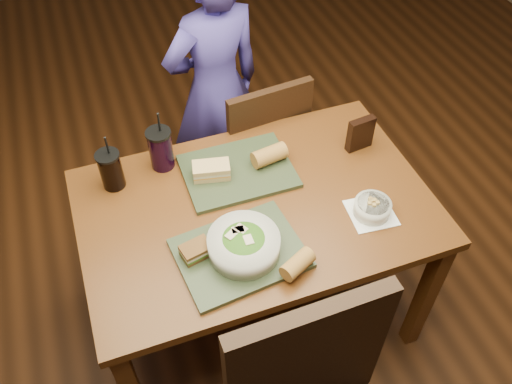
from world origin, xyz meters
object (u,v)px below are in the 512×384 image
at_px(diner, 215,89).
at_px(baguette_far, 269,155).
at_px(chip_bag, 360,134).
at_px(tray_far, 238,171).
at_px(baguette_near, 298,264).
at_px(tray_near, 240,253).
at_px(sandwich_near, 196,251).
at_px(salad_bowl, 244,244).
at_px(cup_cola, 111,170).
at_px(dining_table, 256,220).
at_px(sandwich_far, 211,170).
at_px(chair_far, 262,147).
at_px(cup_berry, 161,149).
at_px(soup_bowl, 372,208).

distance_m(diner, baguette_far, 0.64).
bearing_deg(chip_bag, diner, 114.97).
bearing_deg(tray_far, baguette_near, -86.15).
xyz_separation_m(tray_near, sandwich_near, (-0.14, 0.04, 0.03)).
bearing_deg(salad_bowl, cup_cola, 126.78).
distance_m(diner, tray_far, 0.65).
distance_m(dining_table, tray_near, 0.26).
xyz_separation_m(diner, baguette_near, (-0.06, -1.14, 0.11)).
bearing_deg(chip_bag, baguette_near, -141.69).
bearing_deg(sandwich_far, sandwich_near, -114.70).
bearing_deg(chair_far, chip_bag, -54.10).
xyz_separation_m(chair_far, cup_cola, (-0.70, -0.25, 0.33)).
relative_size(salad_bowl, chip_bag, 1.70).
relative_size(tray_far, baguette_near, 3.52).
relative_size(chair_far, tray_near, 2.16).
distance_m(sandwich_near, cup_cola, 0.49).
bearing_deg(baguette_far, cup_berry, 160.12).
xyz_separation_m(tray_near, tray_far, (0.12, 0.38, 0.00)).
height_order(chair_far, cup_cola, cup_cola).
bearing_deg(salad_bowl, chair_far, 65.08).
bearing_deg(sandwich_near, sandwich_far, 65.30).
bearing_deg(diner, tray_near, 66.66).
bearing_deg(baguette_far, dining_table, -123.87).
bearing_deg(tray_near, chair_far, 64.17).
relative_size(baguette_far, cup_berry, 0.51).
bearing_deg(dining_table, sandwich_far, 121.82).
xyz_separation_m(cup_cola, cup_berry, (0.20, 0.04, 0.01)).
relative_size(dining_table, diner, 0.95).
relative_size(soup_bowl, chip_bag, 1.22).
distance_m(sandwich_far, chip_bag, 0.62).
bearing_deg(cup_cola, tray_far, -12.26).
bearing_deg(sandwich_far, baguette_near, -74.79).
relative_size(baguette_far, chip_bag, 0.95).
bearing_deg(dining_table, baguette_far, 56.13).
bearing_deg(cup_cola, chip_bag, -7.60).
xyz_separation_m(cup_cola, chip_bag, (0.98, -0.13, -0.01)).
height_order(dining_table, cup_cola, cup_cola).
bearing_deg(diner, sandwich_far, 60.95).
height_order(salad_bowl, cup_berry, cup_berry).
xyz_separation_m(sandwich_near, sandwich_far, (0.16, 0.34, 0.00)).
bearing_deg(baguette_near, diner, 86.79).
bearing_deg(chair_far, salad_bowl, -114.92).
xyz_separation_m(baguette_near, cup_cola, (-0.50, 0.61, 0.03)).
relative_size(tray_far, sandwich_far, 2.72).
distance_m(salad_bowl, sandwich_near, 0.16).
xyz_separation_m(baguette_far, cup_cola, (-0.60, 0.10, 0.03)).
bearing_deg(sandwich_near, tray_near, -15.25).
bearing_deg(cup_berry, salad_bowl, -73.17).
distance_m(cup_berry, chip_bag, 0.79).
bearing_deg(baguette_far, sandwich_far, 179.18).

